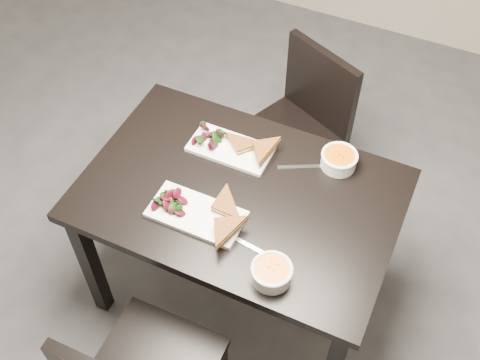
% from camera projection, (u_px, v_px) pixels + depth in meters
% --- Properties ---
extents(ground, '(5.00, 5.00, 0.00)m').
position_uv_depth(ground, '(164.00, 304.00, 2.75)').
color(ground, '#47474C').
rests_on(ground, ground).
extents(table, '(1.20, 0.80, 0.75)m').
position_uv_depth(table, '(240.00, 207.00, 2.29)').
color(table, black).
rests_on(table, ground).
extents(chair_far, '(0.56, 0.56, 0.85)m').
position_uv_depth(chair_far, '(301.00, 122.00, 2.83)').
color(chair_far, black).
rests_on(chair_far, ground).
extents(plate_near, '(0.35, 0.18, 0.02)m').
position_uv_depth(plate_near, '(196.00, 214.00, 2.14)').
color(plate_near, white).
rests_on(plate_near, table).
extents(sandwich_near, '(0.18, 0.14, 0.06)m').
position_uv_depth(sandwich_near, '(214.00, 211.00, 2.10)').
color(sandwich_near, brown).
rests_on(sandwich_near, plate_near).
extents(salad_near, '(0.11, 0.10, 0.05)m').
position_uv_depth(salad_near, '(172.00, 200.00, 2.14)').
color(salad_near, black).
rests_on(salad_near, plate_near).
extents(soup_bowl_near, '(0.14, 0.14, 0.06)m').
position_uv_depth(soup_bowl_near, '(272.00, 272.00, 1.95)').
color(soup_bowl_near, white).
rests_on(soup_bowl_near, table).
extents(cutlery_near, '(0.18, 0.04, 0.00)m').
position_uv_depth(cutlery_near, '(251.00, 247.00, 2.06)').
color(cutlery_near, silver).
rests_on(cutlery_near, table).
extents(plate_far, '(0.33, 0.17, 0.02)m').
position_uv_depth(plate_far, '(230.00, 149.00, 2.35)').
color(plate_far, white).
rests_on(plate_far, table).
extents(sandwich_far, '(0.20, 0.21, 0.05)m').
position_uv_depth(sandwich_far, '(244.00, 150.00, 2.29)').
color(sandwich_far, brown).
rests_on(sandwich_far, plate_far).
extents(salad_far, '(0.10, 0.09, 0.05)m').
position_uv_depth(salad_far, '(208.00, 136.00, 2.35)').
color(salad_far, black).
rests_on(salad_far, plate_far).
extents(soup_bowl_far, '(0.15, 0.15, 0.07)m').
position_uv_depth(soup_bowl_far, '(339.00, 159.00, 2.27)').
color(soup_bowl_far, white).
rests_on(soup_bowl_far, table).
extents(cutlery_far, '(0.17, 0.10, 0.00)m').
position_uv_depth(cutlery_far, '(300.00, 167.00, 2.29)').
color(cutlery_far, silver).
rests_on(cutlery_far, table).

